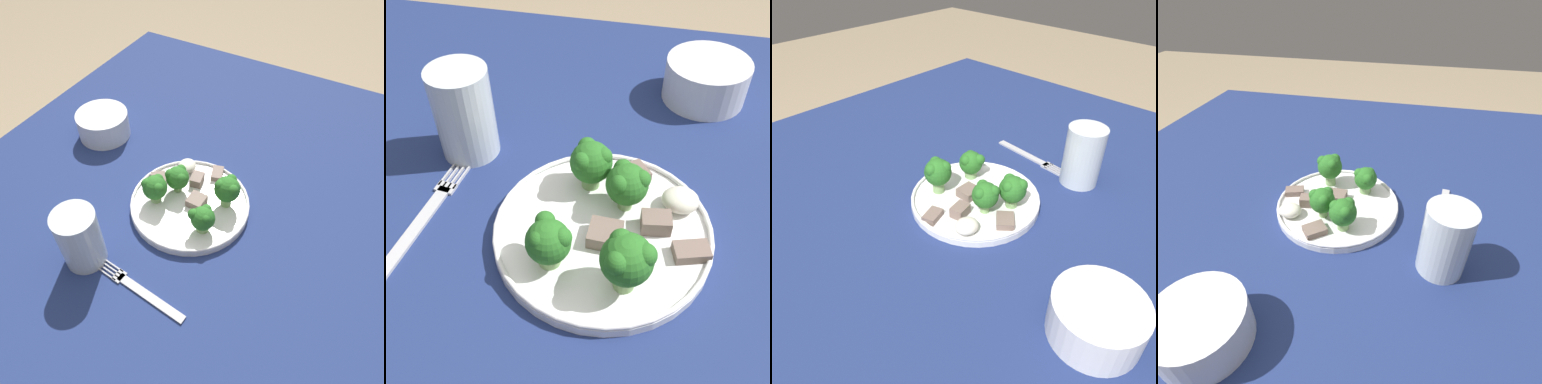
% 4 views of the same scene
% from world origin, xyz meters
% --- Properties ---
extents(ground_plane, '(8.00, 8.00, 0.00)m').
position_xyz_m(ground_plane, '(0.00, 0.00, 0.00)').
color(ground_plane, '#9E896B').
extents(table, '(1.25, 1.12, 0.70)m').
position_xyz_m(table, '(0.00, 0.00, 0.62)').
color(table, navy).
rests_on(table, ground_plane).
extents(dinner_plate, '(0.24, 0.24, 0.02)m').
position_xyz_m(dinner_plate, '(0.01, 0.05, 0.71)').
color(dinner_plate, white).
rests_on(dinner_plate, table).
extents(fork, '(0.04, 0.19, 0.00)m').
position_xyz_m(fork, '(-0.19, 0.04, 0.70)').
color(fork, '#B2B2B7').
rests_on(fork, table).
extents(cream_bowl, '(0.12, 0.12, 0.06)m').
position_xyz_m(cream_bowl, '(0.11, 0.35, 0.73)').
color(cream_bowl, silver).
rests_on(cream_bowl, table).
extents(drinking_glass, '(0.07, 0.07, 0.12)m').
position_xyz_m(drinking_glass, '(-0.18, 0.16, 0.75)').
color(drinking_glass, silver).
rests_on(drinking_glass, table).
extents(broccoli_floret_near_rim_left, '(0.05, 0.05, 0.06)m').
position_xyz_m(broccoli_floret_near_rim_left, '(-0.01, 0.12, 0.75)').
color(broccoli_floret_near_rim_left, '#7FA866').
rests_on(broccoli_floret_near_rim_left, dinner_plate).
extents(broccoli_floret_center_left, '(0.05, 0.05, 0.06)m').
position_xyz_m(broccoli_floret_center_left, '(-0.03, 0.00, 0.75)').
color(broccoli_floret_center_left, '#7FA866').
rests_on(broccoli_floret_center_left, dinner_plate).
extents(broccoli_floret_back_left, '(0.05, 0.05, 0.07)m').
position_xyz_m(broccoli_floret_back_left, '(0.05, -0.01, 0.76)').
color(broccoli_floret_back_left, '#7FA866').
rests_on(broccoli_floret_back_left, dinner_plate).
extents(broccoli_floret_front_left, '(0.05, 0.05, 0.06)m').
position_xyz_m(broccoli_floret_front_left, '(0.03, 0.09, 0.75)').
color(broccoli_floret_front_left, '#7FA866').
rests_on(broccoli_floret_front_left, dinner_plate).
extents(meat_slice_front_slice, '(0.04, 0.03, 0.02)m').
position_xyz_m(meat_slice_front_slice, '(0.02, 0.04, 0.72)').
color(meat_slice_front_slice, '#756056').
rests_on(meat_slice_front_slice, dinner_plate).
extents(meat_slice_middle_slice, '(0.04, 0.03, 0.01)m').
position_xyz_m(meat_slice_middle_slice, '(0.11, 0.04, 0.72)').
color(meat_slice_middle_slice, '#756056').
rests_on(meat_slice_middle_slice, dinner_plate).
extents(meat_slice_rear_slice, '(0.04, 0.03, 0.02)m').
position_xyz_m(meat_slice_rear_slice, '(0.07, 0.07, 0.72)').
color(meat_slice_rear_slice, '#756056').
rests_on(meat_slice_rear_slice, dinner_plate).
extents(meat_slice_edge_slice, '(0.05, 0.05, 0.01)m').
position_xyz_m(meat_slice_edge_slice, '(0.03, 0.14, 0.72)').
color(meat_slice_edge_slice, '#756056').
rests_on(meat_slice_edge_slice, dinner_plate).
extents(sauce_dollop, '(0.04, 0.04, 0.02)m').
position_xyz_m(sauce_dollop, '(0.09, 0.11, 0.72)').
color(sauce_dollop, silver).
rests_on(sauce_dollop, dinner_plate).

